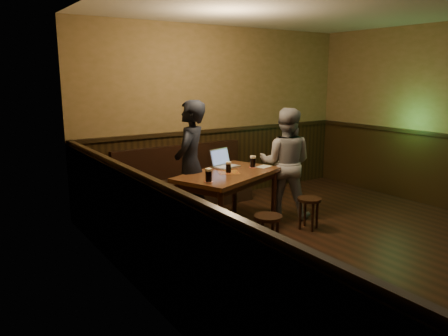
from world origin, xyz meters
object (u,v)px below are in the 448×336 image
at_px(pub_table, 229,180).
at_px(pint_mid, 229,167).
at_px(pint_right, 253,162).
at_px(pint_left, 209,175).
at_px(laptop, 224,162).
at_px(stool_left, 268,223).
at_px(stool_right, 309,204).
at_px(person_suit, 191,166).
at_px(person_grey, 285,163).
at_px(bench, 185,187).

xyz_separation_m(pub_table, pint_mid, (-0.01, -0.01, 0.18)).
bearing_deg(pint_right, pint_left, -158.46).
distance_m(pub_table, pint_left, 0.60).
relative_size(pint_right, laptop, 0.40).
bearing_deg(pub_table, pint_left, -170.12).
height_order(stool_left, stool_right, stool_left).
height_order(pint_mid, pint_right, pint_right).
bearing_deg(pint_left, pub_table, 31.15).
bearing_deg(stool_right, person_suit, 144.44).
bearing_deg(pint_mid, person_grey, 1.32).
relative_size(pub_table, laptop, 4.07).
relative_size(pint_right, person_grey, 0.10).
height_order(laptop, person_suit, person_suit).
distance_m(stool_right, person_grey, 0.76).
distance_m(bench, person_suit, 1.12).
height_order(stool_left, pint_mid, pint_mid).
xyz_separation_m(pint_mid, person_suit, (-0.38, 0.34, 0.01)).
bearing_deg(person_suit, laptop, 138.19).
bearing_deg(stool_left, pub_table, 85.76).
xyz_separation_m(stool_left, pint_mid, (0.06, 0.89, 0.49)).
xyz_separation_m(pint_left, person_suit, (0.10, 0.61, -0.00)).
relative_size(pint_mid, pint_right, 0.90).
bearing_deg(laptop, bench, 85.15).
xyz_separation_m(stool_left, pint_right, (0.52, 0.98, 0.50)).
xyz_separation_m(pint_mid, pint_right, (0.47, 0.09, 0.01)).
height_order(pub_table, stool_right, pub_table).
xyz_separation_m(pint_left, laptop, (0.63, 0.63, -0.02)).
height_order(pint_right, person_grey, person_grey).
xyz_separation_m(pint_mid, laptop, (0.15, 0.35, -0.01)).
xyz_separation_m(laptop, person_grey, (0.85, -0.32, -0.05)).
height_order(pint_right, person_suit, person_suit).
relative_size(stool_left, pint_left, 2.70).
distance_m(stool_left, person_suit, 1.36).
xyz_separation_m(pub_table, laptop, (0.14, 0.33, 0.17)).
distance_m(pint_left, laptop, 0.89).
bearing_deg(pint_left, bench, 72.19).
relative_size(pint_right, person_suit, 0.10).
bearing_deg(pub_table, pint_right, -11.56).
xyz_separation_m(bench, pint_left, (-0.49, -1.51, 0.55)).
xyz_separation_m(pint_left, pint_right, (0.94, 0.37, -0.00)).
bearing_deg(laptop, person_grey, -34.81).
distance_m(laptop, person_grey, 0.91).
relative_size(pint_left, person_suit, 0.10).
distance_m(bench, stool_left, 2.13).
xyz_separation_m(stool_right, person_grey, (0.10, 0.60, 0.45)).
height_order(pint_mid, laptop, laptop).
relative_size(stool_left, laptop, 1.10).
height_order(bench, laptop, laptop).
distance_m(pint_right, person_grey, 0.54).
bearing_deg(pint_right, laptop, 141.09).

